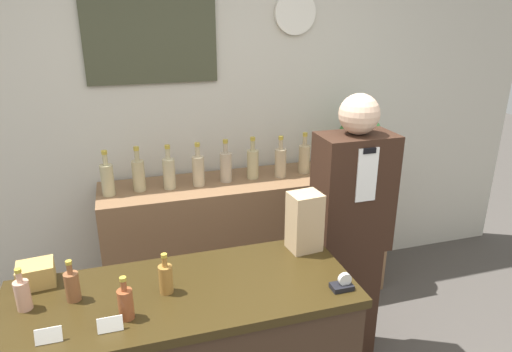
{
  "coord_description": "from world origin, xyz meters",
  "views": [
    {
      "loc": [
        -0.56,
        -1.08,
        2.01
      ],
      "look_at": [
        0.11,
        1.13,
        1.16
      ],
      "focal_mm": 32.0,
      "sensor_mm": 36.0,
      "label": 1
    }
  ],
  "objects_px": {
    "potted_plant": "(360,138)",
    "paper_bag": "(305,222)",
    "shopkeeper": "(350,237)",
    "tape_dispenser": "(343,284)"
  },
  "relations": [
    {
      "from": "shopkeeper",
      "to": "potted_plant",
      "type": "height_order",
      "value": "shopkeeper"
    },
    {
      "from": "tape_dispenser",
      "to": "paper_bag",
      "type": "bearing_deg",
      "value": 93.79
    },
    {
      "from": "shopkeeper",
      "to": "paper_bag",
      "type": "bearing_deg",
      "value": -149.38
    },
    {
      "from": "shopkeeper",
      "to": "potted_plant",
      "type": "relative_size",
      "value": 4.03
    },
    {
      "from": "shopkeeper",
      "to": "potted_plant",
      "type": "xyz_separation_m",
      "value": [
        0.44,
        0.73,
        0.35
      ]
    },
    {
      "from": "potted_plant",
      "to": "tape_dispenser",
      "type": "xyz_separation_m",
      "value": [
        -0.79,
        -1.32,
        -0.22
      ]
    },
    {
      "from": "potted_plant",
      "to": "paper_bag",
      "type": "xyz_separation_m",
      "value": [
        -0.82,
        -0.95,
        -0.1
      ]
    },
    {
      "from": "shopkeeper",
      "to": "potted_plant",
      "type": "distance_m",
      "value": 0.92
    },
    {
      "from": "potted_plant",
      "to": "paper_bag",
      "type": "height_order",
      "value": "potted_plant"
    },
    {
      "from": "potted_plant",
      "to": "paper_bag",
      "type": "distance_m",
      "value": 1.26
    }
  ]
}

